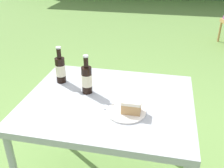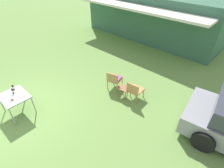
{
  "view_description": "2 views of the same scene",
  "coord_description": "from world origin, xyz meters",
  "px_view_note": "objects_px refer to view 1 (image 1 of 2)",
  "views": [
    {
      "loc": [
        0.3,
        -1.28,
        1.56
      ],
      "look_at": [
        0.0,
        0.1,
        0.81
      ],
      "focal_mm": 42.0,
      "sensor_mm": 36.0,
      "label": 1
    },
    {
      "loc": [
        5.51,
        -1.06,
        4.6
      ],
      "look_at": [
        2.12,
        2.62,
        0.9
      ],
      "focal_mm": 28.0,
      "sensor_mm": 36.0,
      "label": 2
    }
  ],
  "objects_px": {
    "cake_on_plate": "(129,109)",
    "cola_bottle_near": "(87,79)",
    "cola_bottle_far": "(60,69)",
    "patio_table": "(109,109)"
  },
  "relations": [
    {
      "from": "cola_bottle_near",
      "to": "cola_bottle_far",
      "type": "bearing_deg",
      "value": 154.28
    },
    {
      "from": "cake_on_plate",
      "to": "cola_bottle_near",
      "type": "bearing_deg",
      "value": 148.75
    },
    {
      "from": "patio_table",
      "to": "cola_bottle_far",
      "type": "distance_m",
      "value": 0.42
    },
    {
      "from": "patio_table",
      "to": "cake_on_plate",
      "type": "bearing_deg",
      "value": -40.09
    },
    {
      "from": "cake_on_plate",
      "to": "cola_bottle_near",
      "type": "relative_size",
      "value": 0.88
    },
    {
      "from": "patio_table",
      "to": "cola_bottle_near",
      "type": "relative_size",
      "value": 4.03
    },
    {
      "from": "cola_bottle_near",
      "to": "cola_bottle_far",
      "type": "distance_m",
      "value": 0.23
    },
    {
      "from": "cake_on_plate",
      "to": "cola_bottle_far",
      "type": "bearing_deg",
      "value": 151.02
    },
    {
      "from": "patio_table",
      "to": "cake_on_plate",
      "type": "relative_size",
      "value": 4.58
    },
    {
      "from": "cake_on_plate",
      "to": "cola_bottle_near",
      "type": "xyz_separation_m",
      "value": [
        -0.28,
        0.17,
        0.06
      ]
    }
  ]
}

